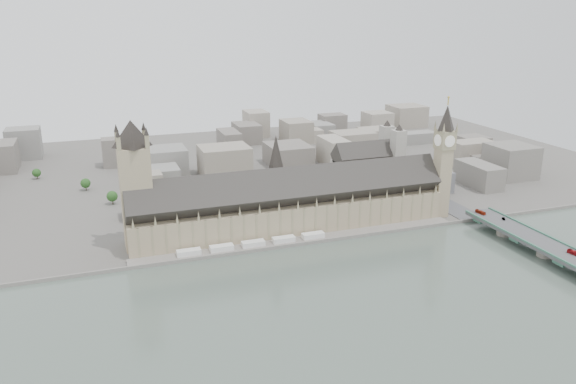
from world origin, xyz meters
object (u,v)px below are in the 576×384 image
object	(u,v)px
palace_of_westminster	(290,205)
westminster_abbey	(368,168)
red_bus_north	(480,212)
victoria_tower	(135,179)
car_approach	(448,191)
car_silver	(504,219)
westminster_bridge	(538,246)
red_bus_south	(575,253)
elizabeth_tower	(444,153)

from	to	relation	value
palace_of_westminster	westminster_abbey	size ratio (longest dim) A/B	3.90
palace_of_westminster	red_bus_north	distance (m)	164.10
victoria_tower	car_approach	bearing A→B (deg)	2.48
palace_of_westminster	car_approach	distance (m)	169.72
palace_of_westminster	victoria_tower	xyz separation A→B (m)	(-122.00, 6.30, 32.50)
westminster_abbey	red_bus_north	size ratio (longest dim) A/B	6.61
palace_of_westminster	car_silver	size ratio (longest dim) A/B	53.13
victoria_tower	car_silver	world-z (taller)	victoria_tower
westminster_bridge	westminster_abbey	xyz separation A→B (m)	(-51.08, 182.50, 19.96)
palace_of_westminster	red_bus_south	world-z (taller)	palace_of_westminster
palace_of_westminster	red_bus_south	bearing A→B (deg)	-39.64
westminster_abbey	car_approach	world-z (taller)	westminster_abbey
car_silver	car_approach	distance (m)	80.60
elizabeth_tower	red_bus_south	distance (m)	136.89
victoria_tower	westminster_bridge	xyz separation A→B (m)	(284.00, -113.50, -50.08)
westminster_abbey	red_bus_south	xyz separation A→B (m)	(55.03, -212.77, -13.25)
red_bus_south	car_silver	xyz separation A→B (m)	(0.90, 75.74, -0.76)
red_bus_south	red_bus_north	bearing A→B (deg)	85.20
red_bus_north	red_bus_south	world-z (taller)	red_bus_south
red_bus_north	car_approach	bearing A→B (deg)	73.91
red_bus_south	palace_of_westminster	bearing A→B (deg)	130.69
red_bus_south	westminster_bridge	bearing A→B (deg)	87.77
elizabeth_tower	westminster_bridge	xyz separation A→B (m)	(24.00, -95.50, -52.96)
palace_of_westminster	red_bus_north	world-z (taller)	palace_of_westminster
westminster_bridge	car_silver	distance (m)	46.12
elizabeth_tower	red_bus_north	world-z (taller)	elizabeth_tower
car_approach	red_bus_north	bearing A→B (deg)	-115.00
red_bus_north	car_silver	xyz separation A→B (m)	(8.93, -18.50, -0.61)
red_bus_north	red_bus_south	xyz separation A→B (m)	(8.03, -94.24, 0.15)
elizabeth_tower	car_approach	xyz separation A→B (m)	(30.26, 30.57, -47.08)
red_bus_south	car_approach	world-z (taller)	red_bus_south
red_bus_south	elizabeth_tower	bearing A→B (deg)	92.86
victoria_tower	westminster_bridge	size ratio (longest dim) A/B	0.31
victoria_tower	car_approach	size ratio (longest dim) A/B	19.11
red_bus_south	car_approach	xyz separation A→B (m)	(2.31, 156.33, -0.82)
westminster_bridge	red_bus_south	distance (m)	31.25
elizabeth_tower	victoria_tower	distance (m)	260.64
westminster_abbey	car_silver	bearing A→B (deg)	-67.80
palace_of_westminster	westminster_bridge	distance (m)	195.05
victoria_tower	westminster_abbey	distance (m)	244.79
car_silver	car_approach	size ratio (longest dim) A/B	0.95
westminster_bridge	westminster_abbey	size ratio (longest dim) A/B	4.78
palace_of_westminster	red_bus_south	xyz separation A→B (m)	(165.95, -137.47, -10.88)
elizabeth_tower	red_bus_south	world-z (taller)	elizabeth_tower
westminster_abbey	red_bus_south	bearing A→B (deg)	-75.50
elizabeth_tower	victoria_tower	world-z (taller)	elizabeth_tower
red_bus_north	westminster_bridge	bearing A→B (deg)	-93.00
red_bus_north	red_bus_south	distance (m)	94.58
palace_of_westminster	red_bus_north	bearing A→B (deg)	-15.31
westminster_bridge	westminster_abbey	world-z (taller)	westminster_abbey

